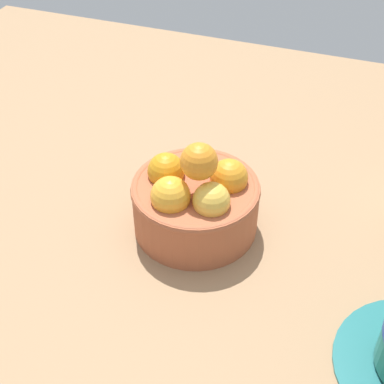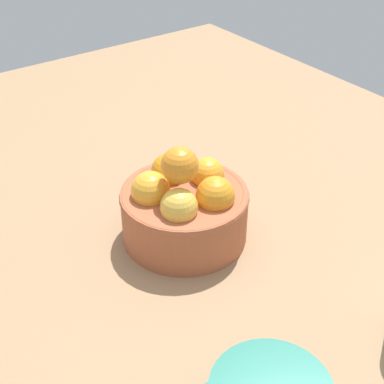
% 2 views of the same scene
% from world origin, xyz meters
% --- Properties ---
extents(ground_plane, '(1.20, 0.99, 0.04)m').
position_xyz_m(ground_plane, '(0.00, 0.00, -0.02)').
color(ground_plane, '#997551').
extents(terracotta_bowl, '(0.14, 0.14, 0.12)m').
position_xyz_m(terracotta_bowl, '(0.00, -0.00, 0.04)').
color(terracotta_bowl, '#AD5938').
rests_on(terracotta_bowl, ground_plane).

